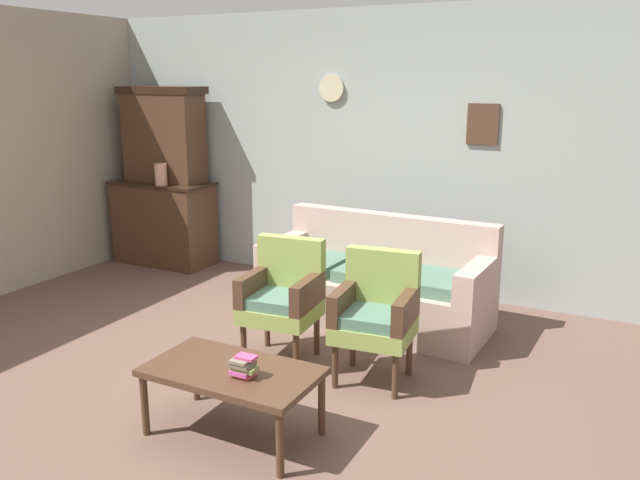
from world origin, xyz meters
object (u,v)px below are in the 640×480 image
object	(u,v)px
vase_on_cabinet	(161,174)
armchair_by_doorway	(283,294)
book_stack_on_table	(243,367)
side_cabinet	(164,223)
armchair_near_cabinet	(376,311)
coffee_table	(232,376)
floral_couch	(376,286)

from	to	relation	value
vase_on_cabinet	armchair_by_doorway	xyz separation A→B (m)	(2.35, -1.43, -0.55)
armchair_by_doorway	book_stack_on_table	size ratio (longest dim) A/B	6.03
book_stack_on_table	side_cabinet	bearing A→B (deg)	136.66
armchair_near_cabinet	coffee_table	distance (m)	1.16
armchair_near_cabinet	side_cabinet	bearing A→B (deg)	153.47
side_cabinet	vase_on_cabinet	size ratio (longest dim) A/B	4.95
side_cabinet	book_stack_on_table	size ratio (longest dim) A/B	7.73
vase_on_cabinet	armchair_near_cabinet	xyz separation A→B (m)	(3.09, -1.44, -0.55)
floral_couch	armchair_near_cabinet	xyz separation A→B (m)	(0.41, -1.00, 0.17)
side_cabinet	book_stack_on_table	world-z (taller)	side_cabinet
vase_on_cabinet	armchair_by_doorway	size ratio (longest dim) A/B	0.26
vase_on_cabinet	coffee_table	world-z (taller)	vase_on_cabinet
armchair_by_doorway	armchair_near_cabinet	size ratio (longest dim) A/B	1.00
side_cabinet	book_stack_on_table	xyz separation A→B (m)	(2.89, -2.73, 0.01)
side_cabinet	armchair_by_doorway	bearing A→B (deg)	-32.77
armchair_by_doorway	floral_couch	bearing A→B (deg)	71.09
vase_on_cabinet	book_stack_on_table	distance (m)	3.80
vase_on_cabinet	side_cabinet	bearing A→B (deg)	130.24
floral_couch	vase_on_cabinet	bearing A→B (deg)	170.70
floral_couch	armchair_near_cabinet	bearing A→B (deg)	-68.00
floral_couch	book_stack_on_table	size ratio (longest dim) A/B	13.07
floral_couch	armchair_by_doorway	bearing A→B (deg)	-108.91
armchair_near_cabinet	vase_on_cabinet	bearing A→B (deg)	154.98
coffee_table	armchair_near_cabinet	bearing A→B (deg)	66.60
book_stack_on_table	floral_couch	bearing A→B (deg)	91.68
coffee_table	vase_on_cabinet	bearing A→B (deg)	136.42
floral_couch	coffee_table	xyz separation A→B (m)	(-0.05, -2.06, 0.05)
vase_on_cabinet	book_stack_on_table	world-z (taller)	vase_on_cabinet
side_cabinet	vase_on_cabinet	bearing A→B (deg)	-49.76
armchair_by_doorway	coffee_table	distance (m)	1.12
armchair_by_doorway	book_stack_on_table	world-z (taller)	armchair_by_doorway
floral_couch	book_stack_on_table	xyz separation A→B (m)	(0.06, -2.12, 0.15)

